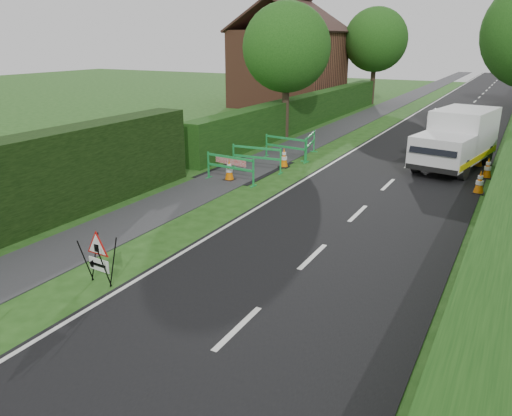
% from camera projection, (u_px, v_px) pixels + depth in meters
% --- Properties ---
extents(ground, '(120.00, 120.00, 0.00)m').
position_uv_depth(ground, '(94.00, 320.00, 9.20)').
color(ground, '#1E4614').
rests_on(ground, ground).
extents(road_surface, '(6.00, 90.00, 0.02)m').
position_uv_depth(road_surface, '(468.00, 108.00, 37.21)').
color(road_surface, black).
rests_on(road_surface, ground).
extents(footpath, '(2.00, 90.00, 0.02)m').
position_uv_depth(footpath, '(394.00, 104.00, 39.68)').
color(footpath, '#2D2D30').
rests_on(footpath, ground).
extents(hedge_west_far, '(1.00, 24.00, 1.80)m').
position_uv_depth(hedge_west_far, '(308.00, 125.00, 29.76)').
color(hedge_west_far, '#14380F').
rests_on(hedge_west_far, ground).
extents(house_west, '(7.50, 7.40, 7.88)m').
position_uv_depth(house_west, '(289.00, 67.00, 37.75)').
color(house_west, brown).
rests_on(house_west, ground).
extents(tree_nw, '(4.40, 4.40, 6.70)m').
position_uv_depth(tree_nw, '(287.00, 48.00, 24.81)').
color(tree_nw, '#2D2116').
rests_on(tree_nw, ground).
extents(tree_fw, '(4.80, 4.80, 7.24)m').
position_uv_depth(tree_fw, '(376.00, 40.00, 38.02)').
color(tree_fw, '#2D2116').
rests_on(tree_fw, ground).
extents(triangle_sign, '(0.73, 0.73, 1.01)m').
position_uv_depth(triangle_sign, '(97.00, 253.00, 10.30)').
color(triangle_sign, black).
rests_on(triangle_sign, ground).
extents(works_van, '(2.77, 5.22, 2.26)m').
position_uv_depth(works_van, '(457.00, 138.00, 19.63)').
color(works_van, silver).
rests_on(works_van, ground).
extents(traffic_cone_0, '(0.38, 0.38, 0.79)m').
position_uv_depth(traffic_cone_0, '(480.00, 182.00, 16.57)').
color(traffic_cone_0, black).
rests_on(traffic_cone_0, ground).
extents(traffic_cone_1, '(0.38, 0.38, 0.79)m').
position_uv_depth(traffic_cone_1, '(488.00, 168.00, 18.41)').
color(traffic_cone_1, black).
rests_on(traffic_cone_1, ground).
extents(traffic_cone_2, '(0.38, 0.38, 0.79)m').
position_uv_depth(traffic_cone_2, '(479.00, 157.00, 20.06)').
color(traffic_cone_2, black).
rests_on(traffic_cone_2, ground).
extents(traffic_cone_3, '(0.38, 0.38, 0.79)m').
position_uv_depth(traffic_cone_3, '(229.00, 170.00, 18.13)').
color(traffic_cone_3, black).
rests_on(traffic_cone_3, ground).
extents(traffic_cone_4, '(0.38, 0.38, 0.79)m').
position_uv_depth(traffic_cone_4, '(284.00, 158.00, 19.97)').
color(traffic_cone_4, black).
rests_on(traffic_cone_4, ground).
extents(ped_barrier_0, '(2.08, 0.54, 1.00)m').
position_uv_depth(ped_barrier_0, '(230.00, 165.00, 17.79)').
color(ped_barrier_0, green).
rests_on(ped_barrier_0, ground).
extents(ped_barrier_1, '(2.08, 0.51, 1.00)m').
position_uv_depth(ped_barrier_1, '(257.00, 155.00, 19.29)').
color(ped_barrier_1, green).
rests_on(ped_barrier_1, ground).
extents(ped_barrier_2, '(2.09, 0.61, 1.00)m').
position_uv_depth(ped_barrier_2, '(286.00, 145.00, 21.16)').
color(ped_barrier_2, green).
rests_on(ped_barrier_2, ground).
extents(ped_barrier_3, '(0.75, 2.09, 1.00)m').
position_uv_depth(ped_barrier_3, '(310.00, 142.00, 21.70)').
color(ped_barrier_3, green).
rests_on(ped_barrier_3, ground).
extents(redwhite_plank, '(1.49, 0.29, 0.25)m').
position_uv_depth(redwhite_plank, '(231.00, 173.00, 19.28)').
color(redwhite_plank, red).
rests_on(redwhite_plank, ground).
extents(hatchback_car, '(2.56, 3.76, 1.19)m').
position_uv_depth(hatchback_car, '(444.00, 118.00, 28.45)').
color(hatchback_car, white).
rests_on(hatchback_car, ground).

